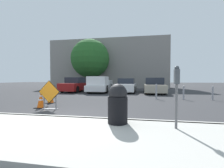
% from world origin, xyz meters
% --- Properties ---
extents(ground_plane, '(96.00, 96.00, 0.00)m').
position_xyz_m(ground_plane, '(0.00, 10.00, 0.00)').
color(ground_plane, '#333335').
extents(sidewalk_strip, '(24.87, 2.64, 0.14)m').
position_xyz_m(sidewalk_strip, '(0.00, -1.32, 0.07)').
color(sidewalk_strip, '#ADAAA3').
rests_on(sidewalk_strip, ground_plane).
extents(curb_lip, '(24.87, 0.20, 0.14)m').
position_xyz_m(curb_lip, '(0.00, 0.00, 0.07)').
color(curb_lip, '#ADAAA3').
rests_on(curb_lip, ground_plane).
extents(road_closed_sign, '(1.02, 0.20, 1.30)m').
position_xyz_m(road_closed_sign, '(-1.59, 1.56, 0.67)').
color(road_closed_sign, black).
rests_on(road_closed_sign, ground_plane).
extents(traffic_cone_nearest, '(0.46, 0.46, 0.76)m').
position_xyz_m(traffic_cone_nearest, '(-2.18, 1.80, 0.37)').
color(traffic_cone_nearest, black).
rests_on(traffic_cone_nearest, ground_plane).
extents(traffic_cone_second, '(0.46, 0.46, 0.69)m').
position_xyz_m(traffic_cone_second, '(-2.54, 3.17, 0.33)').
color(traffic_cone_second, black).
rests_on(traffic_cone_second, ground_plane).
extents(parked_car_nearest, '(1.94, 4.15, 1.53)m').
position_xyz_m(parked_car_nearest, '(-4.32, 10.56, 0.71)').
color(parked_car_nearest, maroon).
rests_on(parked_car_nearest, ground_plane).
extents(pickup_truck, '(2.14, 5.44, 1.61)m').
position_xyz_m(pickup_truck, '(-1.58, 10.54, 0.73)').
color(pickup_truck, silver).
rests_on(pickup_truck, ground_plane).
extents(parked_car_second, '(1.95, 4.20, 1.42)m').
position_xyz_m(parked_car_second, '(1.14, 10.95, 0.66)').
color(parked_car_second, white).
rests_on(parked_car_second, ground_plane).
extents(parked_car_third, '(2.06, 4.76, 1.49)m').
position_xyz_m(parked_car_third, '(3.87, 10.59, 0.68)').
color(parked_car_third, '#A39984').
rests_on(parked_car_third, ground_plane).
extents(trash_bin, '(0.54, 0.54, 1.08)m').
position_xyz_m(trash_bin, '(1.77, -0.46, 0.68)').
color(trash_bin, black).
rests_on(trash_bin, sidewalk_strip).
extents(bollard_nearest, '(0.12, 0.12, 1.04)m').
position_xyz_m(bollard_nearest, '(3.54, 5.96, 0.55)').
color(bollard_nearest, gray).
rests_on(bollard_nearest, ground_plane).
extents(bollard_second, '(0.12, 0.12, 0.91)m').
position_xyz_m(bollard_second, '(5.27, 5.96, 0.48)').
color(bollard_second, gray).
rests_on(bollard_second, ground_plane).
extents(bollard_third, '(0.12, 0.12, 0.92)m').
position_xyz_m(bollard_third, '(7.01, 5.96, 0.49)').
color(bollard_third, gray).
rests_on(bollard_third, ground_plane).
extents(parking_meter, '(0.11, 0.15, 1.53)m').
position_xyz_m(parking_meter, '(3.24, -0.66, 1.18)').
color(parking_meter, '#59595B').
rests_on(parking_meter, sidewalk_strip).
extents(building_facade_backdrop, '(18.23, 5.00, 7.50)m').
position_xyz_m(building_facade_backdrop, '(-2.40, 19.85, 3.75)').
color(building_facade_backdrop, gray).
rests_on(building_facade_backdrop, ground_plane).
extents(street_tree_behind_lot, '(5.48, 5.48, 7.02)m').
position_xyz_m(street_tree_behind_lot, '(-4.46, 16.13, 4.28)').
color(street_tree_behind_lot, '#513823').
rests_on(street_tree_behind_lot, ground_plane).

